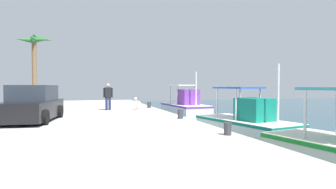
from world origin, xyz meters
TOP-DOWN VIEW (x-y plane):
  - quay_pier at (0.00, -5.00)m, footprint 36.00×10.00m
  - fishing_boat_nearest at (-6.58, 2.47)m, footprint 5.29×2.46m
  - fishing_boat_second at (1.13, 2.79)m, footprint 5.65×3.16m
  - pelican at (-4.98, -1.49)m, footprint 0.90×0.72m
  - fisherman_standing at (-4.95, -3.38)m, footprint 0.26×0.60m
  - parked_car at (-0.31, -6.90)m, footprint 4.27×2.24m
  - mooring_bollard_nearest at (-6.05, -0.45)m, footprint 0.27×0.27m
  - mooring_bollard_second at (0.68, -0.45)m, footprint 0.27×0.27m
  - mooring_bollard_third at (5.11, -0.45)m, footprint 0.23×0.23m
  - palm_tree at (-9.04, -8.33)m, footprint 3.03×2.48m

SIDE VIEW (x-z plane):
  - quay_pier at x=0.00m, z-range 0.00..0.80m
  - fishing_boat_second at x=1.13m, z-range -1.05..2.22m
  - fishing_boat_nearest at x=-6.58m, z-range -0.96..2.39m
  - mooring_bollard_third at x=5.11m, z-range 0.80..1.19m
  - mooring_bollard_nearest at x=-6.05m, z-range 0.80..1.20m
  - mooring_bollard_second at x=0.68m, z-range 0.80..1.24m
  - pelican at x=-4.98m, z-range 0.79..1.61m
  - parked_car at x=-0.31m, z-range 0.73..2.30m
  - fisherman_standing at x=-4.95m, z-range 0.88..2.58m
  - palm_tree at x=-9.04m, z-range 2.43..7.73m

